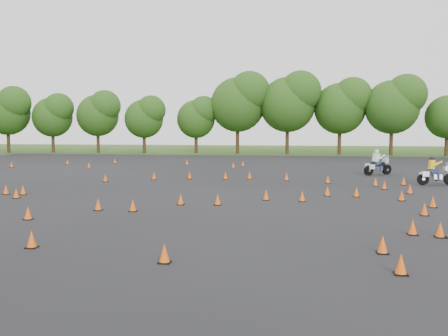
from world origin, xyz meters
TOP-DOWN VIEW (x-y plane):
  - ground at (0.00, 0.00)m, footprint 140.00×140.00m
  - asphalt_pad at (0.00, 6.00)m, footprint 62.00×62.00m
  - treeline at (2.55, 34.86)m, footprint 87.03×32.49m
  - traffic_cones at (0.41, 4.33)m, footprint 36.43×33.14m
  - rider_yellow at (11.70, 8.26)m, footprint 2.21×0.89m
  - rider_white at (9.35, 14.14)m, footprint 2.30×1.82m

SIDE VIEW (x-z plane):
  - ground at x=0.00m, z-range 0.00..0.00m
  - asphalt_pad at x=0.00m, z-range 0.01..0.01m
  - traffic_cones at x=0.41m, z-range 0.01..0.46m
  - rider_yellow at x=11.70m, z-range 0.00..1.66m
  - rider_white at x=9.35m, z-range 0.00..1.77m
  - treeline at x=2.55m, z-range -0.72..9.99m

